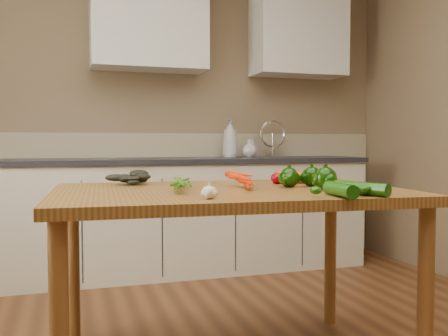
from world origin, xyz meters
TOP-DOWN VIEW (x-y plane):
  - room at (0.00, 0.17)m, footprint 4.04×5.04m
  - counter_run at (0.21, 2.19)m, footprint 2.84×0.64m
  - upper_cabinets at (0.51, 2.32)m, footprint 2.15×0.35m
  - table at (-0.04, 0.44)m, footprint 1.58×1.07m
  - soap_bottle_a at (0.57, 2.29)m, footprint 0.17×0.17m
  - soap_bottle_b at (0.77, 2.31)m, footprint 0.11×0.11m
  - soap_bottle_c at (0.72, 2.25)m, footprint 0.15×0.15m
  - carrot_bunch at (-0.06, 0.45)m, footprint 0.30×0.23m
  - leafy_greens at (-0.44, 0.81)m, footprint 0.22×0.20m
  - garlic_bulb at (-0.23, 0.09)m, footprint 0.06×0.06m
  - pepper_a at (0.25, 0.44)m, footprint 0.09×0.09m
  - pepper_b at (0.37, 0.44)m, footprint 0.09×0.09m
  - pepper_c at (0.34, 0.27)m, footprint 0.10×0.10m
  - tomato_a at (0.26, 0.61)m, footprint 0.06×0.06m
  - tomato_b at (0.30, 0.65)m, footprint 0.07×0.07m
  - tomato_c at (0.38, 0.60)m, footprint 0.07×0.07m
  - zucchini_a at (0.38, 0.04)m, footprint 0.14×0.24m
  - zucchini_b at (0.26, 0.00)m, footprint 0.07×0.20m

SIDE VIEW (x-z plane):
  - counter_run at x=0.21m, z-range -0.11..1.03m
  - table at x=-0.04m, z-range 0.32..1.14m
  - garlic_bulb at x=-0.23m, z-range 0.82..0.87m
  - zucchini_a at x=0.38m, z-range 0.82..0.87m
  - zucchini_b at x=0.26m, z-range 0.82..0.87m
  - tomato_a at x=0.26m, z-range 0.82..0.88m
  - tomato_b at x=0.30m, z-range 0.82..0.88m
  - tomato_c at x=0.38m, z-range 0.82..0.88m
  - carrot_bunch at x=-0.06m, z-range 0.82..0.89m
  - pepper_a at x=0.25m, z-range 0.82..0.91m
  - pepper_b at x=0.37m, z-range 0.82..0.91m
  - pepper_c at x=0.34m, z-range 0.82..0.92m
  - leafy_greens at x=-0.44m, z-range 0.82..0.93m
  - soap_bottle_c at x=0.72m, z-range 0.90..1.05m
  - soap_bottle_b at x=0.77m, z-range 0.90..1.07m
  - soap_bottle_a at x=0.57m, z-range 0.90..1.22m
  - room at x=0.00m, z-range -0.07..2.57m
  - upper_cabinets at x=0.51m, z-range 1.60..2.30m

